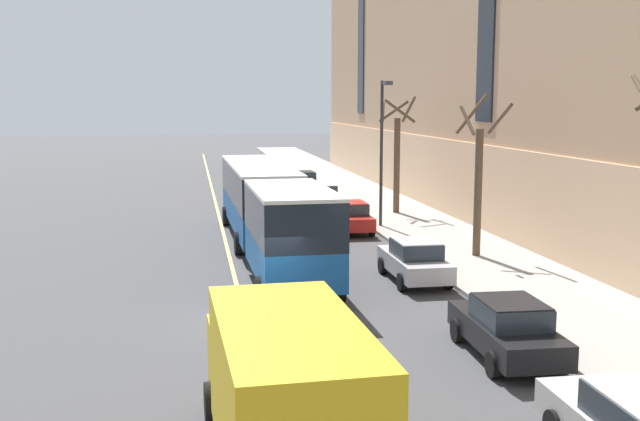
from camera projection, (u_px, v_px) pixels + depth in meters
name	position (u px, v px, depth m)	size (l,w,h in m)	color
ground_plane	(263.00, 320.00, 22.57)	(260.00, 260.00, 0.00)	#424244
sidewalk	(522.00, 281.00, 27.12)	(5.44, 160.00, 0.15)	#9E9B93
city_bus	(268.00, 206.00, 32.15)	(3.27, 19.65, 3.60)	#19569E
parked_car_silver_1	(415.00, 261.00, 27.28)	(1.91, 4.31, 1.56)	#B7B7BC
parked_car_red_2	(349.00, 217.00, 37.66)	(1.96, 4.47, 1.56)	#B21E19
parked_car_black_3	(303.00, 182.00, 53.91)	(1.97, 4.69, 1.56)	black
parked_car_silver_4	(321.00, 196.00, 45.65)	(2.03, 4.57, 1.56)	#B7B7BC
parked_car_black_5	(507.00, 328.00, 19.12)	(2.03, 4.42, 1.56)	black
box_truck	(284.00, 389.00, 12.51)	(2.54, 7.11, 3.12)	gold
street_tree_far_uptown	(479.00, 179.00, 30.91)	(1.91, 1.88, 6.72)	brown
street_tree_far_downtown	(397.00, 153.00, 42.99)	(2.05, 2.13, 6.68)	brown
street_lamp	(383.00, 139.00, 37.99)	(0.36, 1.48, 7.43)	#2D2D30
lane_centerline	(239.00, 295.00, 25.40)	(0.16, 140.00, 0.01)	#E0D66B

